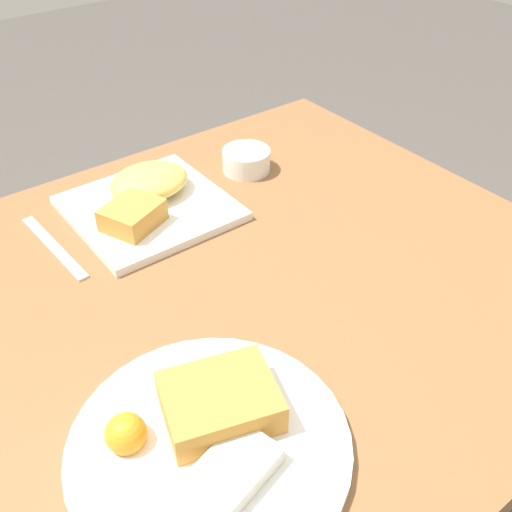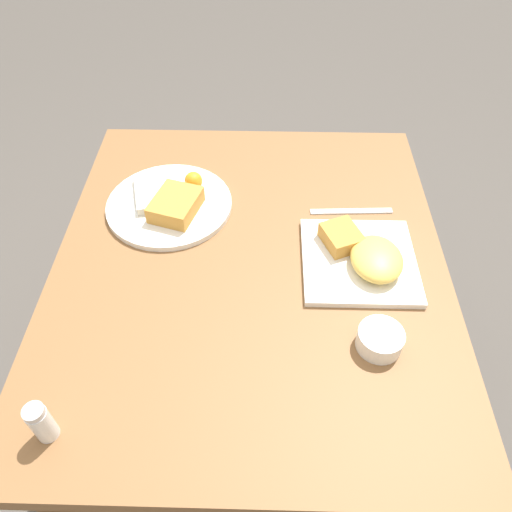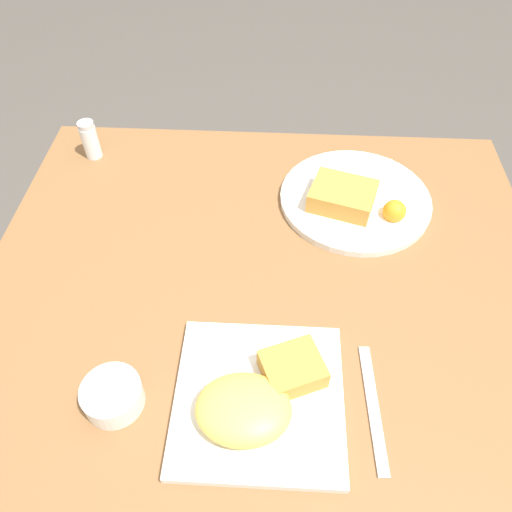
{
  "view_description": "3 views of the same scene",
  "coord_description": "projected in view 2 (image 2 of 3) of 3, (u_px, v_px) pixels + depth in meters",
  "views": [
    {
      "loc": [
        0.35,
        0.52,
        1.3
      ],
      "look_at": [
        -0.04,
        0.0,
        0.79
      ],
      "focal_mm": 42.0,
      "sensor_mm": 36.0,
      "label": 1
    },
    {
      "loc": [
        -0.72,
        -0.03,
        1.55
      ],
      "look_at": [
        -0.02,
        -0.01,
        0.79
      ],
      "focal_mm": 35.0,
      "sensor_mm": 36.0,
      "label": 2
    },
    {
      "loc": [
        0.01,
        -0.55,
        1.43
      ],
      "look_at": [
        -0.02,
        -0.01,
        0.81
      ],
      "focal_mm": 35.0,
      "sensor_mm": 36.0,
      "label": 3
    }
  ],
  "objects": [
    {
      "name": "dining_table",
      "position": [
        250.0,
        287.0,
        1.14
      ],
      "size": [
        0.99,
        0.85,
        0.75
      ],
      "color": "brown",
      "rests_on": "ground_plane"
    },
    {
      "name": "plate_square_near",
      "position": [
        363.0,
        257.0,
        1.06
      ],
      "size": [
        0.24,
        0.24,
        0.06
      ],
      "color": "white",
      "rests_on": "dining_table"
    },
    {
      "name": "plate_oval_far",
      "position": [
        170.0,
        203.0,
        1.18
      ],
      "size": [
        0.3,
        0.3,
        0.05
      ],
      "color": "white",
      "rests_on": "dining_table"
    },
    {
      "name": "ground_plane",
      "position": [
        252.0,
        414.0,
        1.63
      ],
      "size": [
        8.0,
        8.0,
        0.0
      ],
      "primitive_type": "plane",
      "color": "#4C4742"
    },
    {
      "name": "salt_shaker",
      "position": [
        42.0,
        424.0,
        0.79
      ],
      "size": [
        0.04,
        0.04,
        0.08
      ],
      "color": "white",
      "rests_on": "dining_table"
    },
    {
      "name": "sauce_ramekin",
      "position": [
        380.0,
        339.0,
        0.92
      ],
      "size": [
        0.09,
        0.09,
        0.04
      ],
      "color": "white",
      "rests_on": "dining_table"
    },
    {
      "name": "butter_knife",
      "position": [
        351.0,
        211.0,
        1.18
      ],
      "size": [
        0.03,
        0.2,
        0.0
      ],
      "rotation": [
        0.0,
        0.0,
        1.62
      ],
      "color": "silver",
      "rests_on": "dining_table"
    }
  ]
}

